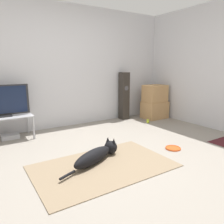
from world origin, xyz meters
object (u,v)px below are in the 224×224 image
Objects in this scene: frisbee at (173,148)px; cardboard_box_lower at (154,110)px; game_console at (10,136)px; tv_stand at (2,119)px; dog at (98,154)px; floor_speaker at (124,96)px; tv at (0,101)px; tennis_ball_near_speaker at (148,122)px; tennis_ball_by_boxes at (148,121)px; cardboard_box_upper at (155,93)px.

frisbee is 2.11m from cardboard_box_lower.
tv_stand is at bearing -164.57° from game_console.
dog is 2.59m from floor_speaker.
tv is 0.67m from game_console.
floor_speaker is 17.35× the size of tennis_ball_near_speaker.
floor_speaker is at bearing 153.00° from cardboard_box_lower.
dog is at bearing 169.54° from frisbee.
tv_stand reaches higher than tennis_ball_near_speaker.
tennis_ball_near_speaker is at bearing 62.48° from frisbee.
tennis_ball_by_boxes reaches higher than frisbee.
floor_speaker reaches higher than tv.
floor_speaker reaches higher than tv_stand.
tennis_ball_near_speaker reaches higher than frisbee.
cardboard_box_lower is at bearing 31.82° from tennis_ball_near_speaker.
floor_speaker is 2.75m from tv_stand.
game_console is (0.11, 0.03, -0.34)m from tv_stand.
tv_stand is 15.32× the size of tennis_ball_by_boxes.
floor_speaker is 2.75m from tv.
tennis_ball_near_speaker is at bearing -9.94° from tv.
tennis_ball_by_boxes is at bearing 49.40° from tennis_ball_near_speaker.
tv is at bearing 170.06° from tennis_ball_near_speaker.
floor_speaker is (-0.69, 0.35, -0.05)m from cardboard_box_upper.
tennis_ball_near_speaker is (0.22, -0.65, -0.54)m from floor_speaker.
tennis_ball_near_speaker is (1.99, 1.19, -0.08)m from dog.
cardboard_box_upper is (1.21, 1.72, 0.61)m from frisbee.
floor_speaker is 1.19× the size of tv.
cardboard_box_upper reaches higher than cardboard_box_lower.
floor_speaker reaches higher than frisbee.
tennis_ball_by_boxes is 0.22× the size of game_console.
floor_speaker is at bearing 108.43° from tennis_ball_near_speaker.
game_console reaches higher than tennis_ball_near_speaker.
game_console is (-2.63, -0.11, -0.53)m from floor_speaker.
cardboard_box_upper is at bearing 28.25° from tennis_ball_by_boxes.
frisbee is 1.71m from tennis_ball_by_boxes.
cardboard_box_lower is 8.86× the size of tennis_ball_by_boxes.
game_console is at bearing 169.14° from tennis_ball_near_speaker.
dog is 2.92m from cardboard_box_upper.
game_console reaches higher than frisbee.
floor_speaker is 1.13× the size of tv_stand.
cardboard_box_upper is 8.09× the size of tennis_ball_near_speaker.
cardboard_box_lower is 0.86m from floor_speaker.
tv reaches higher than game_console.
tennis_ball_near_speaker is at bearing -147.53° from cardboard_box_upper.
dog is 1.76× the size of cardboard_box_lower.
cardboard_box_upper is (2.46, 1.49, 0.51)m from dog.
tv reaches higher than cardboard_box_lower.
tv is at bearing 138.91° from frisbee.
game_console is at bearing 14.09° from tv.
floor_speaker is at bearing 152.85° from cardboard_box_upper.
dog is 0.90× the size of floor_speaker.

